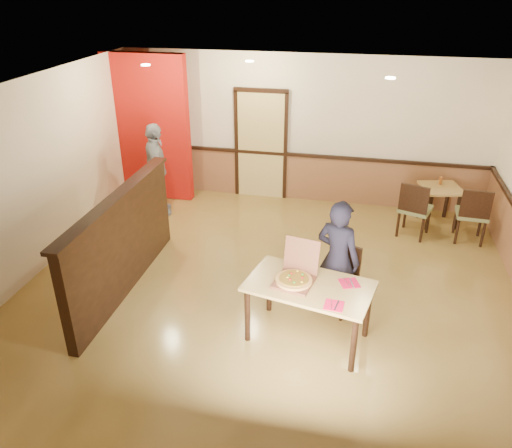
{
  "coord_description": "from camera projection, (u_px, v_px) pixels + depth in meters",
  "views": [
    {
      "loc": [
        1.07,
        -5.7,
        4.07
      ],
      "look_at": [
        -0.16,
        0.0,
        1.12
      ],
      "focal_mm": 35.0,
      "sensor_mm": 36.0,
      "label": 1
    }
  ],
  "objects": [
    {
      "name": "diner",
      "position": [
        337.0,
        259.0,
        6.32
      ],
      "size": [
        0.7,
        0.6,
        1.62
      ],
      "primitive_type": "imported",
      "rotation": [
        0.0,
        0.0,
        2.72
      ],
      "color": "black",
      "rests_on": "floor"
    },
    {
      "name": "wall_back",
      "position": [
        303.0,
        130.0,
        9.43
      ],
      "size": [
        7.0,
        0.0,
        7.0
      ],
      "primitive_type": "plane",
      "rotation": [
        1.57,
        0.0,
        0.0
      ],
      "color": "#F7E2C1",
      "rests_on": "floor"
    },
    {
      "name": "diner_chair",
      "position": [
        340.0,
        275.0,
        6.58
      ],
      "size": [
        0.59,
        0.59,
        0.9
      ],
      "rotation": [
        0.0,
        0.0,
        -0.43
      ],
      "color": "olive",
      "rests_on": "floor"
    },
    {
      "name": "booth_partition",
      "position": [
        122.0,
        243.0,
        6.87
      ],
      "size": [
        0.2,
        3.1,
        1.44
      ],
      "color": "black",
      "rests_on": "floor"
    },
    {
      "name": "side_chair_right",
      "position": [
        473.0,
        213.0,
        8.18
      ],
      "size": [
        0.52,
        0.52,
        0.99
      ],
      "rotation": [
        0.0,
        0.0,
        3.08
      ],
      "color": "olive",
      "rests_on": "floor"
    },
    {
      "name": "chair_rail_back",
      "position": [
        301.0,
        155.0,
        9.6
      ],
      "size": [
        7.0,
        0.06,
        0.06
      ],
      "primitive_type": "cube",
      "color": "black",
      "rests_on": "wall_back"
    },
    {
      "name": "spot_c",
      "position": [
        390.0,
        78.0,
        6.8
      ],
      "size": [
        0.14,
        0.14,
        0.02
      ],
      "primitive_type": "cylinder",
      "color": "beige",
      "rests_on": "ceiling"
    },
    {
      "name": "main_table",
      "position": [
        309.0,
        292.0,
        5.91
      ],
      "size": [
        1.61,
        1.13,
        0.78
      ],
      "rotation": [
        0.0,
        0.0,
        -0.21
      ],
      "color": "tan",
      "rests_on": "floor"
    },
    {
      "name": "side_table",
      "position": [
        440.0,
        196.0,
        8.81
      ],
      "size": [
        0.79,
        0.79,
        0.7
      ],
      "rotation": [
        0.0,
        0.0,
        0.24
      ],
      "color": "tan",
      "rests_on": "floor"
    },
    {
      "name": "pizza_box",
      "position": [
        295.0,
        277.0,
        5.9
      ],
      "size": [
        0.53,
        0.59,
        0.46
      ],
      "rotation": [
        0.0,
        0.0,
        -0.21
      ],
      "color": "brown",
      "rests_on": "main_table"
    },
    {
      "name": "condiment",
      "position": [
        441.0,
        181.0,
        8.83
      ],
      "size": [
        0.06,
        0.06,
        0.14
      ],
      "primitive_type": "cylinder",
      "color": "brown",
      "rests_on": "side_table"
    },
    {
      "name": "napkin_far",
      "position": [
        349.0,
        283.0,
        5.89
      ],
      "size": [
        0.28,
        0.28,
        0.01
      ],
      "rotation": [
        0.0,
        0.0,
        0.37
      ],
      "color": "red",
      "rests_on": "main_table"
    },
    {
      "name": "wall_left",
      "position": [
        25.0,
        184.0,
        7.03
      ],
      "size": [
        0.0,
        7.0,
        7.0
      ],
      "primitive_type": "plane",
      "rotation": [
        1.57,
        0.0,
        1.57
      ],
      "color": "#F7E2C1",
      "rests_on": "floor"
    },
    {
      "name": "floor",
      "position": [
        267.0,
        296.0,
        7.01
      ],
      "size": [
        7.0,
        7.0,
        0.0
      ],
      "primitive_type": "plane",
      "color": "#A78541",
      "rests_on": "ground"
    },
    {
      "name": "spot_a",
      "position": [
        146.0,
        65.0,
        7.75
      ],
      "size": [
        0.14,
        0.14,
        0.02
      ],
      "primitive_type": "cylinder",
      "color": "beige",
      "rests_on": "ceiling"
    },
    {
      "name": "side_chair_left",
      "position": [
        415.0,
        208.0,
        8.36
      ],
      "size": [
        0.63,
        0.63,
        0.99
      ],
      "rotation": [
        0.0,
        0.0,
        2.8
      ],
      "color": "olive",
      "rests_on": "floor"
    },
    {
      "name": "ceiling",
      "position": [
        269.0,
        95.0,
        5.74
      ],
      "size": [
        7.0,
        7.0,
        0.0
      ],
      "primitive_type": "plane",
      "rotation": [
        3.14,
        0.0,
        0.0
      ],
      "color": "black",
      "rests_on": "wall_back"
    },
    {
      "name": "pizza",
      "position": [
        294.0,
        280.0,
        5.87
      ],
      "size": [
        0.54,
        0.54,
        0.03
      ],
      "primitive_type": "cylinder",
      "rotation": [
        0.0,
        0.0,
        -0.27
      ],
      "color": "gold",
      "rests_on": "pizza_box"
    },
    {
      "name": "wainscot_back",
      "position": [
        301.0,
        177.0,
        9.83
      ],
      "size": [
        7.0,
        0.04,
        0.9
      ],
      "primitive_type": "cube",
      "color": "brown",
      "rests_on": "floor"
    },
    {
      "name": "napkin_near",
      "position": [
        334.0,
        305.0,
        5.49
      ],
      "size": [
        0.23,
        0.23,
        0.01
      ],
      "rotation": [
        0.0,
        0.0,
        -0.08
      ],
      "color": "red",
      "rests_on": "main_table"
    },
    {
      "name": "passerby",
      "position": [
        157.0,
        170.0,
        9.05
      ],
      "size": [
        0.79,
        1.09,
        1.72
      ],
      "primitive_type": "imported",
      "rotation": [
        0.0,
        0.0,
        1.99
      ],
      "color": "gray",
      "rests_on": "floor"
    },
    {
      "name": "red_accent_panel",
      "position": [
        149.0,
        128.0,
        9.54
      ],
      "size": [
        1.6,
        0.2,
        2.78
      ],
      "primitive_type": "cube",
      "color": "#B1130C",
      "rests_on": "floor"
    },
    {
      "name": "spot_b",
      "position": [
        250.0,
        61.0,
        8.08
      ],
      "size": [
        0.14,
        0.14,
        0.02
      ],
      "primitive_type": "cylinder",
      "color": "beige",
      "rests_on": "ceiling"
    },
    {
      "name": "back_door",
      "position": [
        261.0,
        146.0,
        9.7
      ],
      "size": [
        0.9,
        0.06,
        2.1
      ],
      "primitive_type": "cube",
      "color": "#D8BB6F",
      "rests_on": "wall_back"
    }
  ]
}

